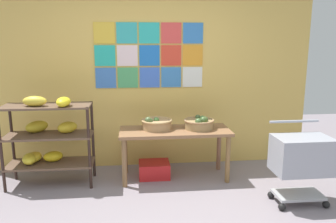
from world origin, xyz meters
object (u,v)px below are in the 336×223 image
(banana_shelf_unit, at_px, (46,135))
(fruit_basket_right, at_px, (199,123))
(fruit_basket_back_right, at_px, (157,123))
(shopping_cart, at_px, (301,158))
(produce_crate_under_table, at_px, (154,169))
(display_table, at_px, (175,136))

(banana_shelf_unit, relative_size, fruit_basket_right, 2.90)
(fruit_basket_back_right, relative_size, shopping_cart, 0.45)
(fruit_basket_back_right, xyz_separation_m, produce_crate_under_table, (-0.04, -0.01, -0.63))
(produce_crate_under_table, height_order, shopping_cart, shopping_cart)
(display_table, distance_m, produce_crate_under_table, 0.54)
(banana_shelf_unit, xyz_separation_m, fruit_basket_back_right, (1.37, 0.07, 0.09))
(banana_shelf_unit, height_order, shopping_cart, banana_shelf_unit)
(fruit_basket_right, bearing_deg, display_table, -177.44)
(display_table, distance_m, shopping_cart, 1.53)
(fruit_basket_right, xyz_separation_m, produce_crate_under_table, (-0.59, 0.03, -0.63))
(fruit_basket_right, height_order, shopping_cart, shopping_cart)
(banana_shelf_unit, relative_size, display_table, 0.80)
(produce_crate_under_table, xyz_separation_m, shopping_cart, (1.54, -0.90, 0.43))
(fruit_basket_back_right, distance_m, produce_crate_under_table, 0.63)
(fruit_basket_right, bearing_deg, banana_shelf_unit, -179.08)
(banana_shelf_unit, distance_m, fruit_basket_right, 1.92)
(banana_shelf_unit, bearing_deg, fruit_basket_right, 0.92)
(fruit_basket_back_right, relative_size, produce_crate_under_table, 1.01)
(display_table, relative_size, produce_crate_under_table, 3.53)
(banana_shelf_unit, bearing_deg, display_table, 0.59)
(banana_shelf_unit, height_order, fruit_basket_right, banana_shelf_unit)
(display_table, xyz_separation_m, shopping_cart, (1.27, -0.85, -0.03))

